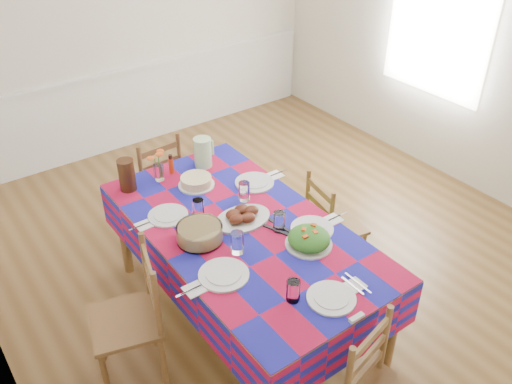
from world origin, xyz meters
The scene contains 22 objects.
room centered at (0.00, 0.00, 1.35)m, with size 4.58×5.08×2.78m.
wainscot centered at (0.00, 2.48, 0.49)m, with size 4.41×0.06×0.92m.
window_right centered at (2.23, 0.30, 1.50)m, with size 1.40×1.40×0.00m, color white.
dining_table centered at (-0.68, -0.52, 0.74)m, with size 1.15×2.13×0.83m.
setting_near_head centered at (-0.71, -1.32, 0.86)m, with size 0.46×0.31×0.14m.
setting_left_near centered at (-0.98, -0.80, 0.86)m, with size 0.56×0.33×0.15m.
setting_left_far centered at (-0.96, -0.16, 0.86)m, with size 0.51×0.30×0.13m.
setting_right_near centered at (-0.37, -0.77, 0.86)m, with size 0.54×0.31×0.14m.
setting_right_far centered at (-0.35, -0.17, 0.86)m, with size 0.56×0.32×0.14m.
meat_platter centered at (-0.63, -0.45, 0.86)m, with size 0.41×0.29×0.08m.
salad_platter centered at (-0.44, -0.92, 0.88)m, with size 0.31×0.31×0.13m.
pasta_bowl centered at (-0.98, -0.47, 0.88)m, with size 0.30×0.30×0.11m.
cake centered at (-0.66, 0.11, 0.87)m, with size 0.27×0.27×0.08m.
serving_utensils centered at (-0.50, -0.62, 0.83)m, with size 0.17×0.38×0.01m.
flower_vase centered at (-0.84, 0.35, 0.93)m, with size 0.16×0.13×0.25m.
hot_sauce centered at (-0.72, 0.38, 0.91)m, with size 0.04×0.04×0.16m, color red.
green_pitcher centered at (-0.46, 0.33, 0.95)m, with size 0.14×0.14×0.24m, color #ADD797.
tea_pitcher centered at (-1.09, 0.37, 0.95)m, with size 0.12×0.12×0.25m, color black.
name_card centered at (-0.65, -1.56, 0.84)m, with size 0.10×0.03×0.02m, color silver.
chair_far centered at (-0.67, 0.83, 0.48)m, with size 0.45×0.43×0.97m.
chair_left centered at (-1.53, -0.53, 0.49)m, with size 0.53×0.54×1.00m.
chair_right centered at (0.18, -0.51, 0.45)m, with size 0.45×0.47×0.91m.
Camera 1 is at (-2.31, -2.92, 3.04)m, focal length 38.00 mm.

